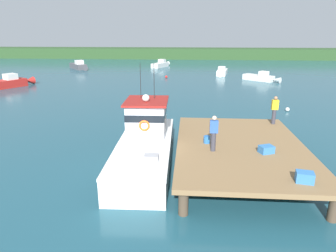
# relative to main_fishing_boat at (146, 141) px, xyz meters

# --- Properties ---
(ground_plane) EXTENTS (200.00, 200.00, 0.00)m
(ground_plane) POSITION_rel_main_fishing_boat_xyz_m (-0.19, -0.61, -1.01)
(ground_plane) COLOR #1E4C5B
(dock) EXTENTS (6.00, 9.00, 1.20)m
(dock) POSITION_rel_main_fishing_boat_xyz_m (4.61, -0.61, 0.07)
(dock) COLOR #4C3D2D
(dock) RESTS_ON ground
(main_fishing_boat) EXTENTS (2.76, 9.85, 4.80)m
(main_fishing_boat) POSITION_rel_main_fishing_boat_xyz_m (0.00, 0.00, 0.00)
(main_fishing_boat) COLOR white
(main_fishing_boat) RESTS_ON ground
(crate_stack_mid_dock) EXTENTS (0.72, 0.63, 0.33)m
(crate_stack_mid_dock) POSITION_rel_main_fishing_boat_xyz_m (5.58, -1.55, 0.36)
(crate_stack_mid_dock) COLOR #3370B2
(crate_stack_mid_dock) RESTS_ON dock
(crate_stack_near_edge) EXTENTS (0.68, 0.55, 0.39)m
(crate_stack_near_edge) POSITION_rel_main_fishing_boat_xyz_m (6.29, -4.21, 0.39)
(crate_stack_near_edge) COLOR #3370B2
(crate_stack_near_edge) RESTS_ON dock
(bait_bucket) EXTENTS (0.32, 0.32, 0.34)m
(bait_bucket) POSITION_rel_main_fishing_boat_xyz_m (3.03, -0.49, 0.36)
(bait_bucket) COLOR #2866B2
(bait_bucket) RESTS_ON dock
(deckhand_by_the_boat) EXTENTS (0.36, 0.22, 1.63)m
(deckhand_by_the_boat) POSITION_rel_main_fishing_boat_xyz_m (7.03, 2.93, 1.05)
(deckhand_by_the_boat) COLOR #383842
(deckhand_by_the_boat) RESTS_ON dock
(deckhand_further_back) EXTENTS (0.36, 0.22, 1.63)m
(deckhand_further_back) POSITION_rel_main_fishing_boat_xyz_m (3.25, -1.47, 1.05)
(deckhand_further_back) COLOR #383842
(deckhand_further_back) RESTS_ON dock
(moored_boat_far_right) EXTENTS (4.55, 4.18, 1.31)m
(moored_boat_far_right) POSITION_rel_main_fishing_boat_xyz_m (11.59, 26.76, -0.56)
(moored_boat_far_right) COLOR silver
(moored_boat_far_right) RESTS_ON ground
(moored_boat_outer_mooring) EXTENTS (4.28, 5.94, 1.58)m
(moored_boat_outer_mooring) POSITION_rel_main_fishing_boat_xyz_m (-19.21, 19.56, -0.46)
(moored_boat_outer_mooring) COLOR red
(moored_boat_outer_mooring) RESTS_ON ground
(moored_boat_far_left) EXTENTS (2.08, 5.23, 1.31)m
(moored_boat_far_left) POSITION_rel_main_fishing_boat_xyz_m (6.98, 32.24, -0.56)
(moored_boat_far_left) COLOR white
(moored_boat_far_left) RESTS_ON ground
(moored_boat_off_the_point) EXTENTS (3.14, 5.47, 1.39)m
(moored_boat_off_the_point) POSITION_rel_main_fishing_boat_xyz_m (-3.24, 42.08, -0.53)
(moored_boat_off_the_point) COLOR silver
(moored_boat_off_the_point) RESTS_ON ground
(moored_boat_near_channel) EXTENTS (4.79, 5.54, 1.56)m
(moored_boat_near_channel) POSITION_rel_main_fishing_boat_xyz_m (-17.30, 37.86, -0.47)
(moored_boat_near_channel) COLOR #4C4C51
(moored_boat_near_channel) RESTS_ON ground
(mooring_buoy_spare_mooring) EXTENTS (0.34, 0.34, 0.34)m
(mooring_buoy_spare_mooring) POSITION_rel_main_fishing_boat_xyz_m (10.26, 10.60, -0.84)
(mooring_buoy_spare_mooring) COLOR silver
(mooring_buoy_spare_mooring) RESTS_ON ground
(mooring_buoy_inshore) EXTENTS (0.35, 0.35, 0.35)m
(mooring_buoy_inshore) POSITION_rel_main_fishing_boat_xyz_m (-1.19, 28.35, -0.83)
(mooring_buoy_inshore) COLOR red
(mooring_buoy_inshore) RESTS_ON ground
(far_shoreline) EXTENTS (120.00, 8.00, 2.40)m
(far_shoreline) POSITION_rel_main_fishing_boat_xyz_m (-0.19, 61.39, 0.19)
(far_shoreline) COLOR #284723
(far_shoreline) RESTS_ON ground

